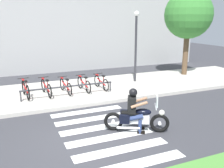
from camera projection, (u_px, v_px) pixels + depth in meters
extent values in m
plane|color=#38383D|center=(89.00, 141.00, 7.41)|extent=(48.00, 48.00, 0.00)
cube|color=#B7B2A8|center=(56.00, 93.00, 11.92)|extent=(24.00, 4.40, 0.15)
cube|color=white|center=(135.00, 164.00, 6.24)|extent=(2.80, 0.40, 0.01)
cube|color=white|center=(122.00, 149.00, 6.95)|extent=(2.80, 0.40, 0.01)
cube|color=white|center=(111.00, 137.00, 7.67)|extent=(2.80, 0.40, 0.01)
cube|color=white|center=(101.00, 127.00, 8.38)|extent=(2.80, 0.40, 0.01)
cube|color=white|center=(94.00, 119.00, 9.09)|extent=(2.80, 0.40, 0.01)
cube|color=white|center=(87.00, 111.00, 9.81)|extent=(2.80, 0.40, 0.01)
torus|color=black|center=(160.00, 123.00, 7.94)|extent=(0.59, 0.39, 0.61)
cylinder|color=silver|center=(160.00, 123.00, 7.94)|extent=(0.14, 0.14, 0.11)
torus|color=black|center=(113.00, 121.00, 8.08)|extent=(0.59, 0.39, 0.61)
cylinder|color=silver|center=(113.00, 121.00, 8.08)|extent=(0.14, 0.14, 0.11)
cube|color=silver|center=(136.00, 118.00, 7.97)|extent=(0.85, 0.63, 0.28)
ellipsoid|color=black|center=(143.00, 112.00, 7.90)|extent=(0.59, 0.49, 0.22)
cube|color=black|center=(130.00, 114.00, 7.96)|extent=(0.63, 0.51, 0.10)
cube|color=black|center=(125.00, 114.00, 8.21)|extent=(0.34, 0.26, 0.28)
cube|color=black|center=(125.00, 119.00, 7.79)|extent=(0.34, 0.26, 0.28)
cylinder|color=silver|center=(156.00, 106.00, 7.81)|extent=(0.32, 0.56, 0.03)
sphere|color=white|center=(162.00, 113.00, 7.84)|extent=(0.18, 0.18, 0.18)
cube|color=silver|center=(157.00, 101.00, 7.76)|extent=(0.23, 0.37, 0.32)
cylinder|color=silver|center=(128.00, 128.00, 7.89)|extent=(0.68, 0.42, 0.08)
cube|color=black|center=(132.00, 105.00, 7.88)|extent=(0.42, 0.48, 0.52)
sphere|color=black|center=(133.00, 92.00, 7.77)|extent=(0.26, 0.26, 0.26)
cylinder|color=#9E7051|center=(139.00, 100.00, 8.05)|extent=(0.50, 0.33, 0.26)
cylinder|color=#9E7051|center=(139.00, 105.00, 7.62)|extent=(0.50, 0.33, 0.26)
cylinder|color=navy|center=(136.00, 114.00, 8.11)|extent=(0.45, 0.33, 0.24)
cylinder|color=navy|center=(140.00, 123.00, 8.17)|extent=(0.11, 0.11, 0.46)
cube|color=black|center=(141.00, 128.00, 8.22)|extent=(0.26, 0.20, 0.08)
cylinder|color=navy|center=(136.00, 117.00, 7.80)|extent=(0.45, 0.33, 0.24)
cylinder|color=navy|center=(140.00, 127.00, 7.86)|extent=(0.11, 0.11, 0.46)
cube|color=black|center=(141.00, 132.00, 7.91)|extent=(0.26, 0.20, 0.08)
torus|color=black|center=(24.00, 87.00, 11.40)|extent=(0.12, 0.67, 0.67)
torus|color=black|center=(28.00, 93.00, 10.56)|extent=(0.12, 0.67, 0.67)
cylinder|color=red|center=(26.00, 88.00, 10.96)|extent=(0.15, 0.88, 0.24)
cylinder|color=red|center=(26.00, 86.00, 10.71)|extent=(0.04, 0.04, 0.41)
cube|color=black|center=(26.00, 81.00, 10.66)|extent=(0.12, 0.21, 0.06)
cylinder|color=black|center=(23.00, 78.00, 11.20)|extent=(0.48, 0.08, 0.03)
cube|color=red|center=(23.00, 80.00, 11.31)|extent=(0.11, 0.29, 0.04)
torus|color=black|center=(43.00, 85.00, 11.78)|extent=(0.11, 0.63, 0.63)
torus|color=black|center=(50.00, 91.00, 10.85)|extent=(0.11, 0.63, 0.63)
cylinder|color=red|center=(46.00, 87.00, 11.30)|extent=(0.16, 0.98, 0.26)
cylinder|color=red|center=(48.00, 85.00, 11.03)|extent=(0.04, 0.04, 0.39)
cube|color=black|center=(47.00, 80.00, 10.98)|extent=(0.12, 0.21, 0.06)
cylinder|color=black|center=(43.00, 77.00, 11.58)|extent=(0.48, 0.08, 0.03)
cube|color=red|center=(43.00, 78.00, 11.70)|extent=(0.11, 0.29, 0.04)
torus|color=black|center=(62.00, 84.00, 12.11)|extent=(0.11, 0.59, 0.59)
torus|color=black|center=(69.00, 89.00, 11.20)|extent=(0.11, 0.59, 0.59)
cylinder|color=red|center=(66.00, 85.00, 11.64)|extent=(0.15, 0.95, 0.26)
cylinder|color=red|center=(67.00, 84.00, 11.37)|extent=(0.04, 0.04, 0.36)
cube|color=black|center=(67.00, 80.00, 11.33)|extent=(0.12, 0.21, 0.06)
cylinder|color=black|center=(62.00, 77.00, 11.92)|extent=(0.48, 0.08, 0.03)
cube|color=red|center=(62.00, 78.00, 12.03)|extent=(0.11, 0.29, 0.04)
torus|color=black|center=(80.00, 82.00, 12.41)|extent=(0.11, 0.60, 0.60)
torus|color=black|center=(88.00, 87.00, 11.56)|extent=(0.11, 0.60, 0.60)
cylinder|color=red|center=(84.00, 83.00, 11.97)|extent=(0.15, 0.90, 0.25)
cylinder|color=red|center=(86.00, 81.00, 11.72)|extent=(0.04, 0.04, 0.37)
cube|color=black|center=(86.00, 78.00, 11.67)|extent=(0.12, 0.21, 0.06)
cylinder|color=black|center=(81.00, 75.00, 12.23)|extent=(0.48, 0.08, 0.03)
cube|color=red|center=(80.00, 76.00, 12.33)|extent=(0.11, 0.29, 0.04)
torus|color=black|center=(97.00, 81.00, 12.73)|extent=(0.11, 0.60, 0.59)
torus|color=black|center=(106.00, 85.00, 11.91)|extent=(0.11, 0.60, 0.59)
cylinder|color=red|center=(101.00, 82.00, 12.30)|extent=(0.15, 0.86, 0.24)
cylinder|color=red|center=(103.00, 80.00, 12.06)|extent=(0.04, 0.04, 0.36)
cube|color=black|center=(103.00, 76.00, 12.01)|extent=(0.12, 0.21, 0.06)
cylinder|color=black|center=(98.00, 74.00, 12.55)|extent=(0.48, 0.08, 0.03)
cube|color=red|center=(97.00, 75.00, 12.65)|extent=(0.11, 0.29, 0.04)
cylinder|color=#333338|center=(68.00, 86.00, 11.13)|extent=(4.13, 0.07, 0.07)
cylinder|color=#333338|center=(21.00, 97.00, 10.42)|extent=(0.06, 0.06, 0.45)
cylinder|color=#333338|center=(110.00, 87.00, 11.94)|extent=(0.06, 0.06, 0.45)
cylinder|color=#2D2D33|center=(136.00, 51.00, 13.50)|extent=(0.12, 0.12, 3.64)
sphere|color=white|center=(137.00, 14.00, 13.01)|extent=(0.28, 0.28, 0.28)
cylinder|color=brown|center=(185.00, 55.00, 15.35)|extent=(0.32, 0.32, 2.75)
sphere|color=#387F33|center=(188.00, 15.00, 14.75)|extent=(2.82, 2.82, 2.82)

